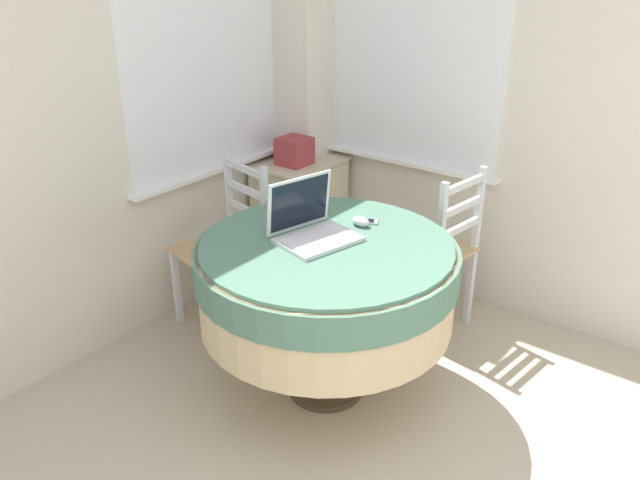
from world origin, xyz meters
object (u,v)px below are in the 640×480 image
Objects in this scene: computer_mouse at (361,221)px; cell_phone at (366,221)px; round_dining_table at (326,277)px; dining_chair_near_right_window at (434,251)px; corner_cabinet at (301,215)px; laptop at (312,227)px; storage_box at (294,151)px; dining_chair_near_back_window at (227,247)px.

computer_mouse is 0.71× the size of cell_phone.
computer_mouse is (0.24, -0.01, 0.19)m from round_dining_table.
dining_chair_near_right_window is (0.83, -0.10, -0.16)m from round_dining_table.
laptop is at bearing -138.32° from corner_cabinet.
corner_cabinet is 0.45m from storage_box.
cell_phone is (0.29, -0.09, -0.05)m from laptop.
laptop is at bearing 158.44° from computer_mouse.
laptop is 0.42× the size of dining_chair_near_right_window.
round_dining_table is 0.85m from dining_chair_near_back_window.
dining_chair_near_back_window and dining_chair_near_right_window have the same top height.
laptop is 1.35m from corner_cabinet.
dining_chair_near_right_window reaches higher than round_dining_table.
computer_mouse is 0.90m from dining_chair_near_back_window.
corner_cabinet is at bearing 54.82° from cell_phone.
round_dining_table is 1.28m from storage_box.
cell_phone is at bearing 170.28° from dining_chair_near_right_window.
cell_phone is at bearing -122.76° from storage_box.
storage_box is at bearing 45.95° from round_dining_table.
dining_chair_near_right_window is at bearing -8.63° from computer_mouse.
storage_box is at bearing 86.96° from dining_chair_near_right_window.
dining_chair_near_right_window reaches higher than corner_cabinet.
corner_cabinet is at bearing 83.40° from dining_chair_near_right_window.
storage_box is (0.88, 0.83, -0.02)m from laptop.
computer_mouse is at bearing -126.94° from corner_cabinet.
laptop reaches higher than round_dining_table.
dining_chair_near_back_window is (-0.06, 0.83, -0.35)m from computer_mouse.
storage_box reaches higher than corner_cabinet.
dining_chair_near_back_window is (0.18, 0.82, -0.16)m from round_dining_table.
storage_box is at bearing 55.35° from computer_mouse.
computer_mouse is at bearing -21.56° from laptop.
cell_phone is at bearing 4.23° from computer_mouse.
round_dining_table is 0.85m from dining_chair_near_right_window.
corner_cabinet is (0.95, 0.92, -0.25)m from round_dining_table.
laptop is at bearing -103.59° from dining_chair_near_back_window.
round_dining_table reaches higher than corner_cabinet.
computer_mouse is 0.09× the size of dining_chair_near_back_window.
round_dining_table is at bearing 178.02° from cell_phone.
corner_cabinet is (0.12, 1.03, -0.09)m from dining_chair_near_right_window.
round_dining_table is 0.34m from cell_phone.
round_dining_table is 13.33× the size of computer_mouse.
dining_chair_near_right_window is at bearing -93.04° from storage_box.
laptop is 0.26m from computer_mouse.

